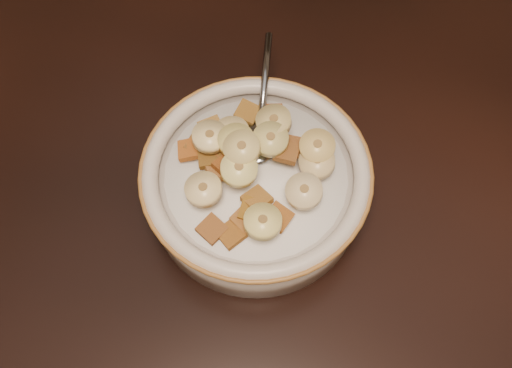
% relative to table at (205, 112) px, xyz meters
% --- Properties ---
extents(floor, '(4.00, 4.50, 0.10)m').
position_rel_table_xyz_m(floor, '(0.00, 0.00, -0.78)').
color(floor, '#422816').
rests_on(floor, ground).
extents(table, '(1.41, 0.92, 0.04)m').
position_rel_table_xyz_m(table, '(0.00, 0.00, 0.00)').
color(table, black).
rests_on(table, floor).
extents(cereal_bowl, '(0.20, 0.20, 0.05)m').
position_rel_table_xyz_m(cereal_bowl, '(0.09, -0.08, 0.04)').
color(cereal_bowl, beige).
rests_on(cereal_bowl, table).
extents(milk, '(0.16, 0.16, 0.00)m').
position_rel_table_xyz_m(milk, '(0.09, -0.08, 0.07)').
color(milk, white).
rests_on(milk, cereal_bowl).
extents(spoon, '(0.05, 0.05, 0.01)m').
position_rel_table_xyz_m(spoon, '(0.08, -0.05, 0.07)').
color(spoon, gray).
rests_on(spoon, cereal_bowl).
extents(cereal_square_0, '(0.02, 0.02, 0.01)m').
position_rel_table_xyz_m(cereal_square_0, '(0.11, -0.06, 0.09)').
color(cereal_square_0, brown).
rests_on(cereal_square_0, milk).
extents(cereal_square_1, '(0.03, 0.03, 0.01)m').
position_rel_table_xyz_m(cereal_square_1, '(0.08, -0.15, 0.07)').
color(cereal_square_1, brown).
rests_on(cereal_square_1, milk).
extents(cereal_square_2, '(0.03, 0.03, 0.01)m').
position_rel_table_xyz_m(cereal_square_2, '(0.05, -0.09, 0.08)').
color(cereal_square_2, brown).
rests_on(cereal_square_2, milk).
extents(cereal_square_3, '(0.03, 0.03, 0.01)m').
position_rel_table_xyz_m(cereal_square_3, '(0.06, -0.10, 0.08)').
color(cereal_square_3, olive).
rests_on(cereal_square_3, milk).
extents(cereal_square_4, '(0.02, 0.02, 0.01)m').
position_rel_table_xyz_m(cereal_square_4, '(0.06, -0.03, 0.08)').
color(cereal_square_4, brown).
rests_on(cereal_square_4, milk).
extents(cereal_square_5, '(0.03, 0.03, 0.01)m').
position_rel_table_xyz_m(cereal_square_5, '(0.10, -0.15, 0.07)').
color(cereal_square_5, '#945A19').
rests_on(cereal_square_5, milk).
extents(cereal_square_6, '(0.03, 0.03, 0.01)m').
position_rel_table_xyz_m(cereal_square_6, '(0.10, -0.13, 0.08)').
color(cereal_square_6, brown).
rests_on(cereal_square_6, milk).
extents(cereal_square_7, '(0.03, 0.03, 0.01)m').
position_rel_table_xyz_m(cereal_square_7, '(0.03, -0.09, 0.08)').
color(cereal_square_7, '#964D18').
rests_on(cereal_square_7, milk).
extents(cereal_square_8, '(0.02, 0.02, 0.01)m').
position_rel_table_xyz_m(cereal_square_8, '(0.13, -0.12, 0.08)').
color(cereal_square_8, brown).
rests_on(cereal_square_8, milk).
extents(cereal_square_9, '(0.02, 0.02, 0.01)m').
position_rel_table_xyz_m(cereal_square_9, '(0.11, -0.12, 0.08)').
color(cereal_square_9, brown).
rests_on(cereal_square_9, milk).
extents(cereal_square_10, '(0.03, 0.03, 0.01)m').
position_rel_table_xyz_m(cereal_square_10, '(0.04, -0.08, 0.07)').
color(cereal_square_10, brown).
rests_on(cereal_square_10, milk).
extents(cereal_square_11, '(0.03, 0.03, 0.01)m').
position_rel_table_xyz_m(cereal_square_11, '(0.06, -0.08, 0.08)').
color(cereal_square_11, brown).
rests_on(cereal_square_11, milk).
extents(cereal_square_12, '(0.03, 0.03, 0.01)m').
position_rel_table_xyz_m(cereal_square_12, '(0.07, -0.09, 0.09)').
color(cereal_square_12, brown).
rests_on(cereal_square_12, milk).
extents(cereal_square_13, '(0.03, 0.03, 0.01)m').
position_rel_table_xyz_m(cereal_square_13, '(0.08, -0.02, 0.07)').
color(cereal_square_13, brown).
rests_on(cereal_square_13, milk).
extents(cereal_square_14, '(0.02, 0.02, 0.01)m').
position_rel_table_xyz_m(cereal_square_14, '(0.04, -0.08, 0.08)').
color(cereal_square_14, brown).
rests_on(cereal_square_14, milk).
extents(cereal_square_15, '(0.02, 0.02, 0.01)m').
position_rel_table_xyz_m(cereal_square_15, '(0.06, -0.12, 0.08)').
color(cereal_square_15, '#905F21').
rests_on(cereal_square_15, milk).
extents(cereal_square_16, '(0.03, 0.03, 0.01)m').
position_rel_table_xyz_m(cereal_square_16, '(0.11, -0.11, 0.08)').
color(cereal_square_16, brown).
rests_on(cereal_square_16, milk).
extents(cereal_square_17, '(0.02, 0.02, 0.01)m').
position_rel_table_xyz_m(cereal_square_17, '(0.12, -0.05, 0.08)').
color(cereal_square_17, brown).
rests_on(cereal_square_17, milk).
extents(cereal_square_18, '(0.03, 0.03, 0.01)m').
position_rel_table_xyz_m(cereal_square_18, '(0.04, -0.06, 0.08)').
color(cereal_square_18, brown).
rests_on(cereal_square_18, milk).
extents(cereal_square_19, '(0.02, 0.02, 0.01)m').
position_rel_table_xyz_m(cereal_square_19, '(0.14, -0.06, 0.07)').
color(cereal_square_19, brown).
rests_on(cereal_square_19, milk).
extents(cereal_square_20, '(0.02, 0.02, 0.01)m').
position_rel_table_xyz_m(cereal_square_20, '(0.14, -0.06, 0.08)').
color(cereal_square_20, brown).
rests_on(cereal_square_20, milk).
extents(cereal_square_21, '(0.02, 0.02, 0.01)m').
position_rel_table_xyz_m(cereal_square_21, '(0.04, -0.07, 0.07)').
color(cereal_square_21, brown).
rests_on(cereal_square_21, milk).
extents(banana_slice_0, '(0.03, 0.03, 0.01)m').
position_rel_table_xyz_m(banana_slice_0, '(0.14, -0.06, 0.09)').
color(banana_slice_0, tan).
rests_on(banana_slice_0, milk).
extents(banana_slice_1, '(0.03, 0.03, 0.01)m').
position_rel_table_xyz_m(banana_slice_1, '(0.07, -0.08, 0.10)').
color(banana_slice_1, '#F4E480').
rests_on(banana_slice_1, milk).
extents(banana_slice_2, '(0.04, 0.04, 0.02)m').
position_rel_table_xyz_m(banana_slice_2, '(0.09, -0.04, 0.10)').
color(banana_slice_2, tan).
rests_on(banana_slice_2, milk).
extents(banana_slice_3, '(0.04, 0.04, 0.01)m').
position_rel_table_xyz_m(banana_slice_3, '(0.08, -0.10, 0.10)').
color(banana_slice_3, '#EBE188').
rests_on(banana_slice_3, milk).
extents(banana_slice_4, '(0.04, 0.04, 0.01)m').
position_rel_table_xyz_m(banana_slice_4, '(0.06, -0.12, 0.09)').
color(banana_slice_4, '#F0D88D').
rests_on(banana_slice_4, milk).
extents(banana_slice_5, '(0.04, 0.04, 0.01)m').
position_rel_table_xyz_m(banana_slice_5, '(0.05, -0.08, 0.09)').
color(banana_slice_5, '#EAD883').
rests_on(banana_slice_5, milk).
extents(banana_slice_6, '(0.03, 0.03, 0.01)m').
position_rel_table_xyz_m(banana_slice_6, '(0.06, -0.07, 0.09)').
color(banana_slice_6, beige).
rests_on(banana_slice_6, milk).
extents(banana_slice_7, '(0.04, 0.04, 0.02)m').
position_rel_table_xyz_m(banana_slice_7, '(0.14, -0.10, 0.09)').
color(banana_slice_7, beige).
rests_on(banana_slice_7, milk).
extents(banana_slice_8, '(0.04, 0.04, 0.01)m').
position_rel_table_xyz_m(banana_slice_8, '(0.14, -0.05, 0.09)').
color(banana_slice_8, tan).
rests_on(banana_slice_8, milk).
extents(banana_slice_9, '(0.04, 0.04, 0.01)m').
position_rel_table_xyz_m(banana_slice_9, '(0.10, -0.06, 0.10)').
color(banana_slice_9, '#D4CB73').
rests_on(banana_slice_9, milk).
extents(banana_slice_10, '(0.04, 0.04, 0.02)m').
position_rel_table_xyz_m(banana_slice_10, '(0.08, -0.08, 0.10)').
color(banana_slice_10, beige).
rests_on(banana_slice_10, milk).
extents(banana_slice_11, '(0.04, 0.04, 0.01)m').
position_rel_table_xyz_m(banana_slice_11, '(0.12, -0.13, 0.09)').
color(banana_slice_11, '#FFEE7F').
rests_on(banana_slice_11, milk).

